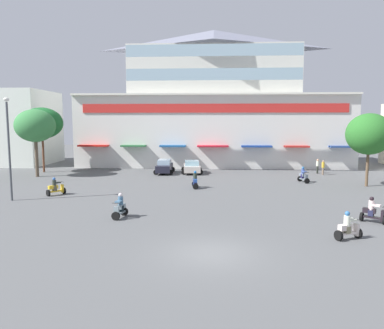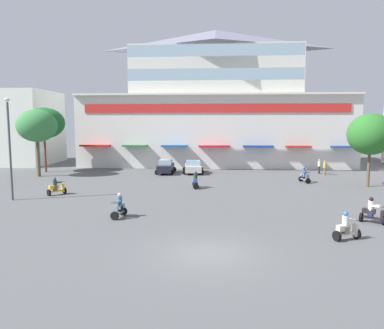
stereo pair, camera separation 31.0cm
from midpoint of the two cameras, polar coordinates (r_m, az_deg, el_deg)
ground_plane at (r=29.83m, az=3.45°, el=-4.87°), size 128.00×128.00×0.00m
colonial_building at (r=51.93m, az=3.74°, el=8.80°), size 35.64×15.57×18.33m
flank_building_left at (r=57.82m, az=-25.03°, el=5.16°), size 9.66×9.93×10.15m
plaza_tree_0 at (r=46.71m, az=-21.67°, el=5.93°), size 4.77×4.76×7.56m
plaza_tree_1 at (r=37.28m, az=26.00°, el=4.21°), size 4.08×3.96×6.69m
plaza_tree_2 at (r=43.11m, az=-22.58°, el=5.51°), size 4.31×3.79×7.25m
parked_car_0 at (r=42.65m, az=-3.86°, el=-0.31°), size 2.25×4.04×1.60m
parked_car_1 at (r=42.66m, az=0.37°, el=-0.37°), size 2.65×4.10×1.46m
scooter_rider_0 at (r=37.84m, az=17.15°, el=-1.71°), size 0.91×1.58×1.55m
scooter_rider_1 at (r=33.16m, az=0.82°, el=-2.54°), size 0.69×1.53×1.59m
scooter_rider_3 at (r=32.09m, az=-19.91°, el=-3.34°), size 1.36×1.46×1.46m
scooter_rider_4 at (r=20.52m, az=23.10°, el=-9.03°), size 1.48×1.04×1.47m
scooter_rider_6 at (r=23.54m, az=-10.79°, el=-6.53°), size 0.77×1.40×1.55m
scooter_rider_7 at (r=24.38m, az=26.34°, el=-6.65°), size 1.44×1.25×1.55m
pedestrian_0 at (r=43.74m, az=19.94°, el=-0.33°), size 0.37×0.37×1.64m
pedestrian_1 at (r=44.79m, az=19.19°, el=-0.12°), size 0.46×0.46×1.67m
streetlamp_near at (r=30.83m, az=-26.02°, el=3.15°), size 0.40×0.40×7.70m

